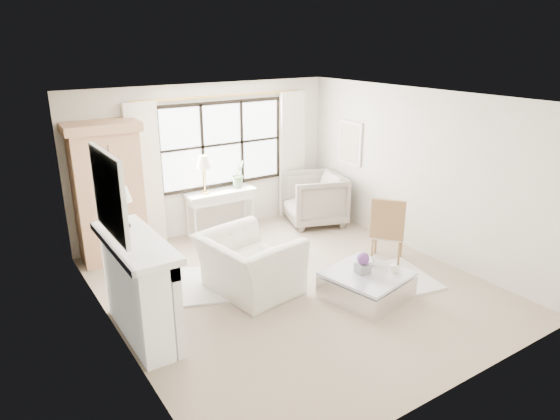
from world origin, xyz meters
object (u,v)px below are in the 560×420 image
at_px(console_table, 221,211).
at_px(club_armchair, 249,264).
at_px(armoire, 108,192).
at_px(coffee_table, 366,285).

height_order(console_table, club_armchair, club_armchair).
distance_m(armoire, console_table, 2.14).
relative_size(armoire, console_table, 1.71).
bearing_deg(club_armchair, coffee_table, -138.03).
height_order(console_table, coffee_table, console_table).
distance_m(armoire, coffee_table, 4.24).
relative_size(club_armchair, coffee_table, 1.10).
bearing_deg(club_armchair, console_table, -25.91).
xyz_separation_m(armoire, console_table, (2.00, 0.08, -0.74)).
height_order(armoire, coffee_table, armoire).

